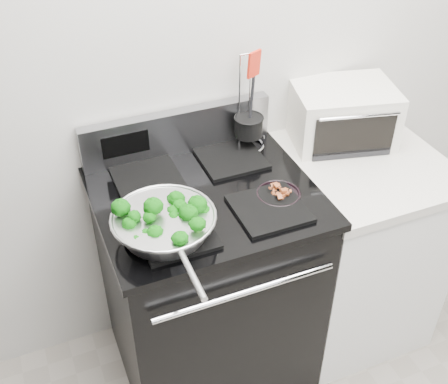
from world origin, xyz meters
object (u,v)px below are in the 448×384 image
bacon_plate (279,192)px  toaster_oven (342,114)px  skillet (164,224)px  utensil_holder (248,131)px  gas_range (208,283)px

bacon_plate → toaster_oven: (0.44, 0.30, 0.07)m
skillet → utensil_holder: utensil_holder is taller
utensil_holder → bacon_plate: bearing=-120.1°
skillet → toaster_oven: (0.88, 0.35, 0.03)m
gas_range → skillet: gas_range is taller
skillet → bacon_plate: (0.44, 0.05, -0.04)m
gas_range → toaster_oven: (0.67, 0.18, 0.55)m
skillet → toaster_oven: bearing=21.8°
bacon_plate → skillet: bearing=-173.4°
gas_range → utensil_holder: utensil_holder is taller
gas_range → skillet: size_ratio=2.07×
skillet → toaster_oven: 0.94m
skillet → bacon_plate: size_ratio=3.39×
gas_range → skillet: 0.58m
gas_range → skillet: (-0.20, -0.16, 0.52)m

